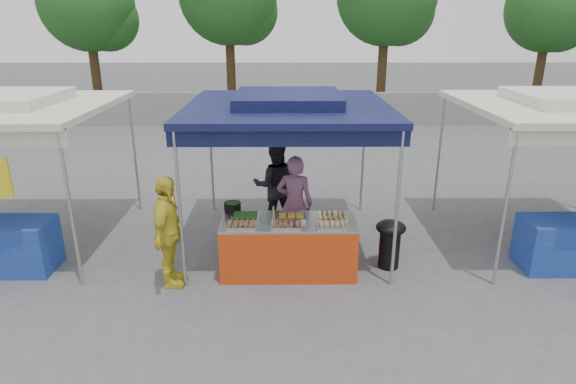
{
  "coord_description": "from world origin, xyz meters",
  "views": [
    {
      "loc": [
        -0.05,
        -6.67,
        3.63
      ],
      "look_at": [
        0.0,
        0.6,
        1.05
      ],
      "focal_mm": 30.0,
      "sensor_mm": 36.0,
      "label": 1
    }
  ],
  "objects_px": {
    "cooking_pot": "(233,207)",
    "wok_burner": "(390,240)",
    "helper_man": "(275,185)",
    "vendor_table": "(288,246)",
    "customer_person": "(168,232)",
    "vendor_woman": "(295,204)"
  },
  "relations": [
    {
      "from": "cooking_pot",
      "to": "wok_burner",
      "type": "relative_size",
      "value": 0.33
    },
    {
      "from": "wok_burner",
      "to": "cooking_pot",
      "type": "bearing_deg",
      "value": 165.94
    },
    {
      "from": "helper_man",
      "to": "cooking_pot",
      "type": "bearing_deg",
      "value": 60.91
    },
    {
      "from": "wok_burner",
      "to": "vendor_woman",
      "type": "distance_m",
      "value": 1.62
    },
    {
      "from": "vendor_table",
      "to": "vendor_woman",
      "type": "xyz_separation_m",
      "value": [
        0.11,
        0.76,
        0.39
      ]
    },
    {
      "from": "helper_man",
      "to": "customer_person",
      "type": "relative_size",
      "value": 1.01
    },
    {
      "from": "wok_burner",
      "to": "customer_person",
      "type": "distance_m",
      "value": 3.33
    },
    {
      "from": "vendor_woman",
      "to": "customer_person",
      "type": "distance_m",
      "value": 2.13
    },
    {
      "from": "vendor_table",
      "to": "customer_person",
      "type": "height_order",
      "value": "customer_person"
    },
    {
      "from": "vendor_table",
      "to": "helper_man",
      "type": "relative_size",
      "value": 1.2
    },
    {
      "from": "customer_person",
      "to": "vendor_woman",
      "type": "bearing_deg",
      "value": -55.0
    },
    {
      "from": "vendor_woman",
      "to": "customer_person",
      "type": "xyz_separation_m",
      "value": [
        -1.81,
        -1.12,
        0.01
      ]
    },
    {
      "from": "wok_burner",
      "to": "customer_person",
      "type": "bearing_deg",
      "value": 179.56
    },
    {
      "from": "vendor_table",
      "to": "customer_person",
      "type": "relative_size",
      "value": 1.21
    },
    {
      "from": "wok_burner",
      "to": "helper_man",
      "type": "height_order",
      "value": "helper_man"
    },
    {
      "from": "helper_man",
      "to": "customer_person",
      "type": "xyz_separation_m",
      "value": [
        -1.48,
        -2.05,
        -0.01
      ]
    },
    {
      "from": "cooking_pot",
      "to": "wok_burner",
      "type": "distance_m",
      "value": 2.48
    },
    {
      "from": "cooking_pot",
      "to": "helper_man",
      "type": "relative_size",
      "value": 0.16
    },
    {
      "from": "vendor_woman",
      "to": "customer_person",
      "type": "relative_size",
      "value": 0.99
    },
    {
      "from": "vendor_woman",
      "to": "helper_man",
      "type": "distance_m",
      "value": 0.98
    },
    {
      "from": "vendor_table",
      "to": "vendor_woman",
      "type": "distance_m",
      "value": 0.87
    },
    {
      "from": "customer_person",
      "to": "wok_burner",
      "type": "bearing_deg",
      "value": -78.07
    }
  ]
}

